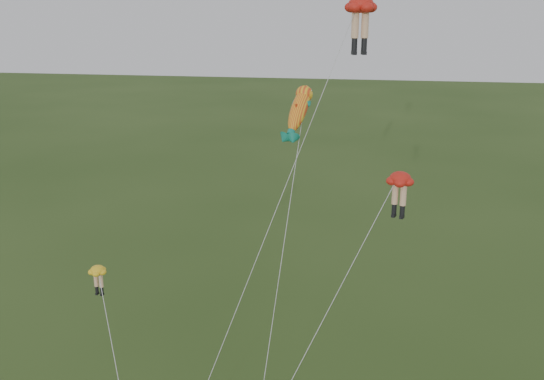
# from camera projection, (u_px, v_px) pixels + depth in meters

# --- Properties ---
(legs_kite_red_high) EXTENTS (8.81, 10.16, 21.34)m
(legs_kite_red_high) POSITION_uv_depth(u_px,v_px,m) (359.00, 14.00, 29.90)
(legs_kite_red_high) COLOR red
(legs_kite_red_high) RESTS_ON ground
(legs_kite_red_mid) EXTENTS (7.76, 7.07, 13.81)m
(legs_kite_red_mid) POSITION_uv_depth(u_px,v_px,m) (396.00, 189.00, 27.14)
(legs_kite_red_mid) COLOR red
(legs_kite_red_mid) RESTS_ON ground
(legs_kite_yellow) EXTENTS (4.34, 5.99, 9.18)m
(legs_kite_yellow) POSITION_uv_depth(u_px,v_px,m) (100.00, 285.00, 28.44)
(legs_kite_yellow) COLOR yellow
(legs_kite_yellow) RESTS_ON ground
(fish_kite) EXTENTS (2.06, 9.78, 17.35)m
(fish_kite) POSITION_uv_depth(u_px,v_px,m) (299.00, 111.00, 29.69)
(fish_kite) COLOR yellow
(fish_kite) RESTS_ON ground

